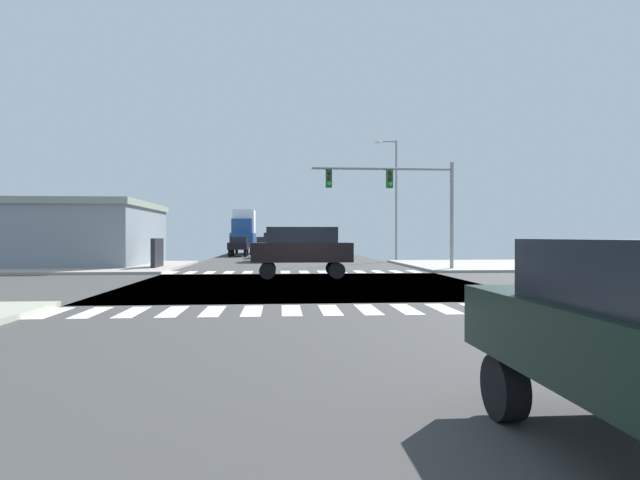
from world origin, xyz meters
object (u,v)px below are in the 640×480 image
Objects in this scene: street_lamp at (393,190)px; suv_farside_1 at (272,241)px; traffic_signal_mast at (396,189)px; sedan_outer_5 at (269,245)px; suv_trailing_2 at (302,248)px; sedan_leading_4 at (267,247)px; bank_building at (34,234)px; box_truck_middle_1 at (244,231)px; sedan_nearside_1 at (239,245)px.

street_lamp is 2.03× the size of suv_farside_1.
sedan_outer_5 is at bearing 111.50° from traffic_signal_mast.
suv_trailing_2 is at bearing 94.91° from sedan_outer_5.
traffic_signal_mast is 1.84× the size of sedan_leading_4.
street_lamp is 2.03× the size of suv_trailing_2.
sedan_leading_4 is at bearing 18.59° from bank_building.
box_truck_middle_1 is (11.89, 22.87, 0.49)m from bank_building.
suv_farside_1 is at bearing 115.08° from street_lamp.
street_lamp reaches higher than bank_building.
sedan_outer_5 is at bearing -175.09° from suv_trailing_2.
suv_farside_1 is (3.00, 9.63, 0.28)m from sedan_nearside_1.
sedan_leading_4 is at bearing 105.67° from sedan_nearside_1.
box_truck_middle_1 is (-0.00, 7.17, 1.45)m from sedan_nearside_1.
bank_building is 15.73m from sedan_leading_4.
bank_building is 3.54× the size of suv_trailing_2.
suv_farside_1 is at bearing 59.56° from bank_building.
sedan_leading_4 is at bearing 90.00° from sedan_outer_5.
bank_building is 3.54× the size of suv_farside_1.
street_lamp is 25.24m from bank_building.
bank_building is (-24.58, -4.62, -3.40)m from street_lamp.
sedan_nearside_1 and sedan_outer_5 have the same top height.
suv_farside_1 is 1.00× the size of suv_trailing_2.
traffic_signal_mast reaches higher than box_truck_middle_1.
sedan_nearside_1 is 27.09m from suv_trailing_2.
sedan_nearside_1 is (11.89, 15.70, -0.96)m from bank_building.
suv_farside_1 is 1.07× the size of sedan_leading_4.
traffic_signal_mast is 33.00m from suv_farside_1.
box_truck_middle_1 reaches higher than sedan_outer_5.
suv_farside_1 is at bearing 102.92° from traffic_signal_mast.
street_lamp is 17.84m from suv_trailing_2.
sedan_nearside_1 is (-12.69, 11.08, -4.36)m from street_lamp.
street_lamp reaches higher than sedan_outer_5.
traffic_signal_mast is at bearing -101.71° from street_lamp.
bank_building is at bearing 18.59° from sedan_leading_4.
street_lamp is at bearing 115.08° from suv_farside_1.
traffic_signal_mast reaches higher than sedan_outer_5.
traffic_signal_mast is at bearing -16.77° from bank_building.
sedan_leading_4 is 0.60× the size of box_truck_middle_1.
bank_building reaches higher than sedan_nearside_1.
suv_farside_1 and suv_trailing_2 have the same top height.
suv_trailing_2 is (-5.38, -4.23, -3.11)m from traffic_signal_mast.
street_lamp reaches higher than box_truck_middle_1.
box_truck_middle_1 reaches higher than bank_building.
traffic_signal_mast is 14.23m from sedan_leading_4.
bank_building is 3.79× the size of sedan_nearside_1.
sedan_leading_4 is (0.00, -20.32, -0.28)m from suv_farside_1.
sedan_outer_5 is at bearing 142.92° from street_lamp.
suv_farside_1 is 4.05m from box_truck_middle_1.
traffic_signal_mast reaches higher than bank_building.
sedan_leading_4 is at bearing 122.11° from traffic_signal_mast.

